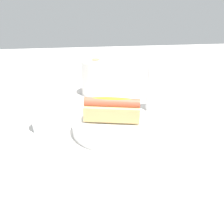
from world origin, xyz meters
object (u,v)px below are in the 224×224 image
at_px(water_glass, 44,116).
at_px(serving_bowl, 112,124).
at_px(paper_towel_roll, 96,77).
at_px(hotdog_front, 112,109).
at_px(napkin_box, 165,88).

bearing_deg(water_glass, serving_bowl, -9.01).
bearing_deg(water_glass, paper_towel_roll, 57.59).
bearing_deg(paper_towel_roll, hotdog_front, -85.17).
bearing_deg(paper_towel_roll, water_glass, -122.41).
xyz_separation_m(hotdog_front, paper_towel_roll, (-0.02, 0.29, -0.00)).
bearing_deg(serving_bowl, hotdog_front, 135.00).
height_order(water_glass, paper_towel_roll, paper_towel_roll).
height_order(water_glass, napkin_box, napkin_box).
bearing_deg(napkin_box, serving_bowl, -140.17).
xyz_separation_m(serving_bowl, water_glass, (-0.19, 0.03, 0.02)).
bearing_deg(paper_towel_roll, napkin_box, -39.64).
distance_m(serving_bowl, water_glass, 0.19).
xyz_separation_m(serving_bowl, paper_towel_roll, (-0.02, 0.29, 0.04)).
relative_size(hotdog_front, water_glass, 1.75).
distance_m(water_glass, napkin_box, 0.38).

